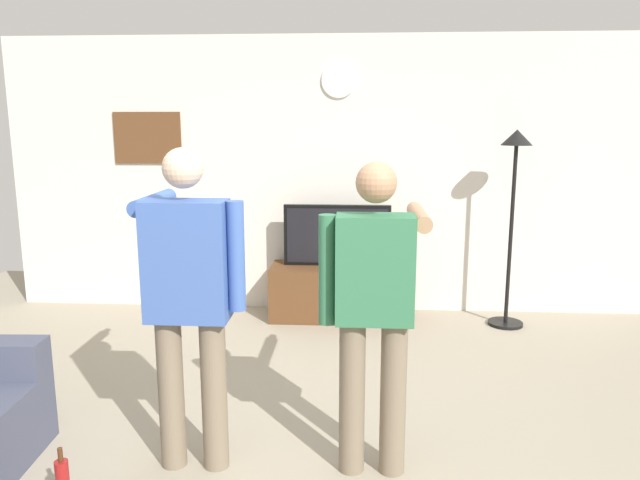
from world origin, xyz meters
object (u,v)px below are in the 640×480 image
at_px(framed_picture, 148,138).
at_px(tv_stand, 337,292).
at_px(person_standing_nearer_couch, 374,302).
at_px(wall_clock, 339,80).
at_px(person_standing_nearer_lamp, 189,291).
at_px(television, 337,235).
at_px(floor_lamp, 514,187).

bearing_deg(framed_picture, tv_stand, -8.87).
relative_size(tv_stand, person_standing_nearer_couch, 0.75).
bearing_deg(wall_clock, person_standing_nearer_couch, -84.29).
xyz_separation_m(framed_picture, person_standing_nearer_lamp, (1.20, -2.91, -0.72)).
distance_m(television, framed_picture, 2.12).
height_order(television, framed_picture, framed_picture).
bearing_deg(tv_stand, framed_picture, 171.13).
xyz_separation_m(floor_lamp, person_standing_nearer_couch, (-1.31, -2.48, -0.34)).
bearing_deg(wall_clock, television, -90.00).
distance_m(tv_stand, television, 0.55).
bearing_deg(television, person_standing_nearer_couch, -83.77).
bearing_deg(framed_picture, floor_lamp, -6.70).
xyz_separation_m(tv_stand, television, (-0.00, 0.05, 0.55)).
distance_m(tv_stand, person_standing_nearer_couch, 2.71).
height_order(tv_stand, floor_lamp, floor_lamp).
distance_m(television, person_standing_nearer_lamp, 2.75).
relative_size(person_standing_nearer_lamp, person_standing_nearer_couch, 1.04).
height_order(tv_stand, person_standing_nearer_lamp, person_standing_nearer_lamp).
xyz_separation_m(tv_stand, framed_picture, (-1.89, 0.30, 1.47)).
height_order(television, person_standing_nearer_lamp, person_standing_nearer_lamp).
xyz_separation_m(television, framed_picture, (-1.89, 0.25, 0.92)).
distance_m(tv_stand, floor_lamp, 1.91).
height_order(wall_clock, framed_picture, wall_clock).
relative_size(tv_stand, floor_lamp, 0.70).
relative_size(framed_picture, floor_lamp, 0.37).
bearing_deg(floor_lamp, person_standing_nearer_couch, -117.82).
relative_size(tv_stand, television, 1.24).
xyz_separation_m(television, wall_clock, (0.00, 0.24, 1.46)).
xyz_separation_m(floor_lamp, person_standing_nearer_lamp, (-2.29, -2.50, -0.29)).
relative_size(framed_picture, person_standing_nearer_lamp, 0.38).
xyz_separation_m(framed_picture, person_standing_nearer_couch, (2.18, -2.89, -0.77)).
distance_m(television, floor_lamp, 1.68).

